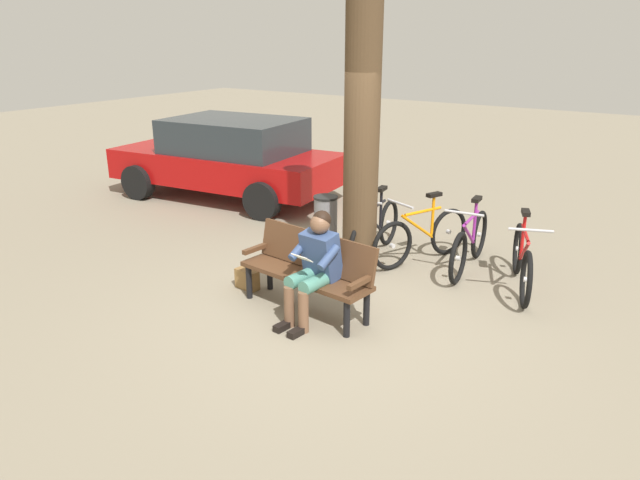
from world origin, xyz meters
name	(u,v)px	position (x,y,z in m)	size (l,w,h in m)	color
ground_plane	(335,312)	(0.00, 0.00, 0.00)	(40.00, 40.00, 0.00)	gray
bench	(310,266)	(0.29, 0.07, 0.51)	(1.64, 0.66, 0.87)	#51331E
person_reading	(315,262)	(0.09, 0.26, 0.66)	(0.52, 0.80, 1.20)	#334772
handbag	(247,279)	(1.23, 0.04, 0.12)	(0.30, 0.14, 0.24)	olive
tree_trunk	(362,117)	(0.46, -1.32, 1.97)	(0.44, 0.44, 3.94)	#4C3823
litter_bin	(326,225)	(1.10, -1.48, 0.42)	(0.34, 0.34, 0.83)	slate
bicycle_purple	(522,261)	(-1.51, -1.79, 0.36)	(0.71, 1.59, 0.94)	black
bicycle_green	(469,243)	(-0.77, -2.03, 0.36)	(0.48, 1.68, 0.94)	black
bicycle_red	(422,236)	(-0.14, -1.95, 0.36)	(0.73, 1.58, 0.94)	black
bicycle_blue	(375,231)	(0.50, -1.82, 0.36)	(0.48, 1.68, 0.94)	black
parked_car	(229,156)	(4.23, -3.00, 0.77)	(4.36, 2.36, 1.47)	#A50C0C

